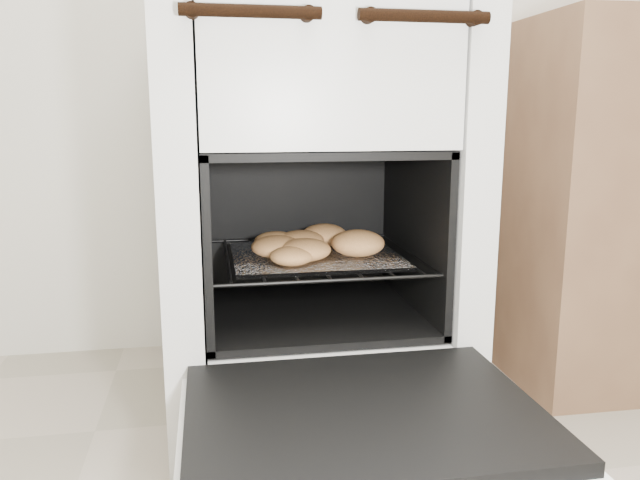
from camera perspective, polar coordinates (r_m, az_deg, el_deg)
The scene contains 5 objects.
stove at distance 1.50m, azimuth -1.09°, elevation 3.25°, with size 0.66×0.73×1.01m.
oven_door at distance 1.06m, azimuth 3.96°, elevation -15.99°, with size 0.59×0.46×0.04m.
oven_rack at distance 1.45m, azimuth -0.62°, elevation -1.51°, with size 0.48×0.46×0.01m.
foil_sheet at distance 1.43m, azimuth -0.47°, elevation -1.44°, with size 0.37×0.33×0.01m, color white.
baked_rolls at distance 1.42m, azimuth -0.92°, elevation -0.33°, with size 0.33×0.31×0.06m.
Camera 1 is at (-0.39, -0.33, 0.71)m, focal length 35.00 mm.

